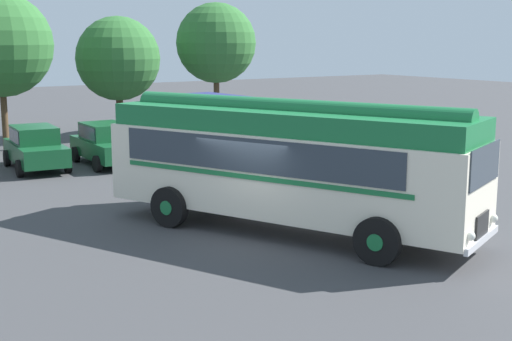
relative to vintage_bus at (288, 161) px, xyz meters
The scene contains 9 objects.
ground_plane 2.04m from the vintage_bus, behind, with size 120.00×120.00×0.00m, color #3D3D3F.
vintage_bus is the anchor object (origin of this frame).
car_mid_left 13.06m from the vintage_bus, 102.79° to the left, with size 2.21×4.32×1.66m.
car_mid_right 12.19m from the vintage_bus, 91.04° to the left, with size 2.04×4.24×1.66m.
car_far_right 12.89m from the vintage_bus, 78.54° to the left, with size 2.37×4.39×1.66m.
box_van 13.13m from the vintage_bus, 66.74° to the left, with size 2.62×5.88×2.50m.
tree_centre 18.50m from the vintage_bus, 98.04° to the left, with size 4.62×4.62×7.02m.
tree_right_of_centre 20.17m from the vintage_bus, 79.67° to the left, with size 4.27×4.27×6.11m.
tree_far_right 21.67m from the vintage_bus, 64.99° to the left, with size 4.35×4.35×6.92m.
Camera 1 is at (-9.78, -14.74, 5.00)m, focal length 50.00 mm.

